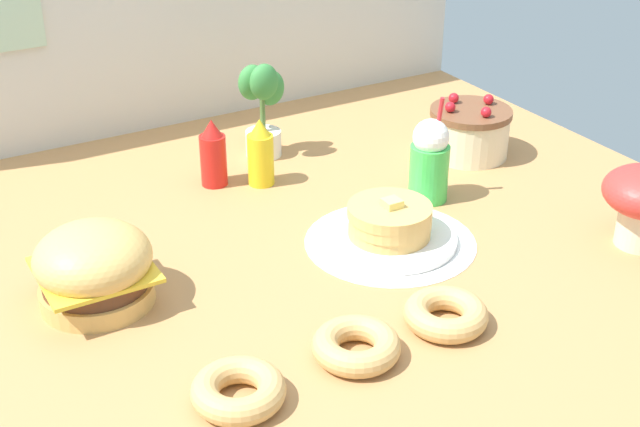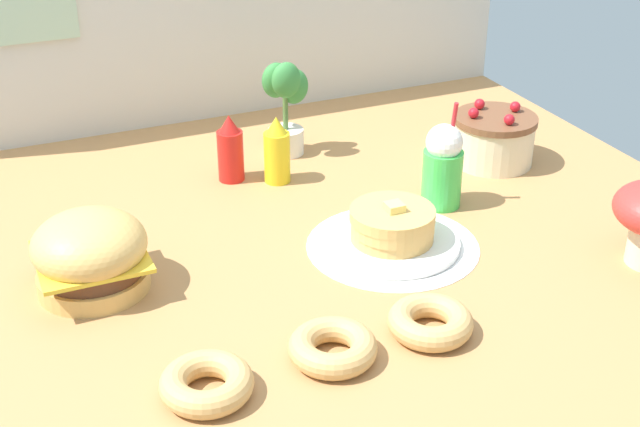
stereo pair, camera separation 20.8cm
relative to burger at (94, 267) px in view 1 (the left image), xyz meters
name	(u,v)px [view 1 (the left image)]	position (x,y,z in m)	size (l,w,h in m)	color
ground_plane	(341,254)	(0.57, -0.08, -0.10)	(2.03, 1.95, 0.02)	#B27F4C
doily_mat	(390,242)	(0.70, -0.10, -0.08)	(0.42, 0.42, 0.00)	white
burger	(94,267)	(0.00, 0.00, 0.00)	(0.25, 0.25, 0.18)	#DBA859
pancake_stack	(390,226)	(0.70, -0.10, -0.04)	(0.32, 0.32, 0.11)	white
layer_cake	(469,132)	(1.19, 0.22, -0.01)	(0.24, 0.24, 0.17)	beige
ketchup_bottle	(213,155)	(0.46, 0.41, 0.00)	(0.07, 0.07, 0.19)	red
mustard_bottle	(259,154)	(0.57, 0.35, 0.00)	(0.07, 0.07, 0.19)	yellow
cream_soda_cup	(430,160)	(0.92, 0.04, 0.03)	(0.11, 0.11, 0.29)	green
donut_pink_glaze	(238,390)	(0.12, -0.46, -0.06)	(0.18, 0.18, 0.05)	tan
donut_chocolate	(356,345)	(0.38, -0.45, -0.06)	(0.18, 0.18, 0.05)	tan
donut_vanilla	(446,314)	(0.60, -0.45, -0.06)	(0.18, 0.18, 0.05)	tan
potted_plant	(263,105)	(0.67, 0.52, 0.07)	(0.13, 0.12, 0.29)	white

